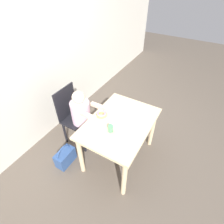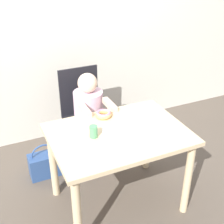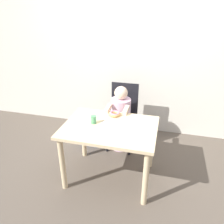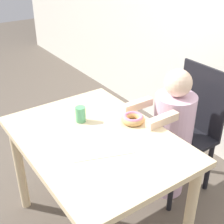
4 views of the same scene
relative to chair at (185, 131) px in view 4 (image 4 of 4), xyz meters
The scene contains 7 objects.
dining_table 0.76m from the chair, 89.03° to the right, with size 1.03×0.75×0.71m.
chair is the anchor object (origin of this frame).
child_figure 0.13m from the chair, 90.00° to the right, with size 0.28×0.47×0.96m.
donut 0.55m from the chair, 89.75° to the right, with size 0.14×0.14×0.05m.
napkin 0.79m from the chair, 86.56° to the right, with size 0.40×0.40×0.00m.
handbag 0.59m from the chair, 163.02° to the right, with size 0.29×0.16×0.35m.
cup 0.81m from the chair, 104.00° to the right, with size 0.06×0.06×0.09m.
Camera 4 is at (1.22, -0.73, 1.66)m, focal length 50.00 mm.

